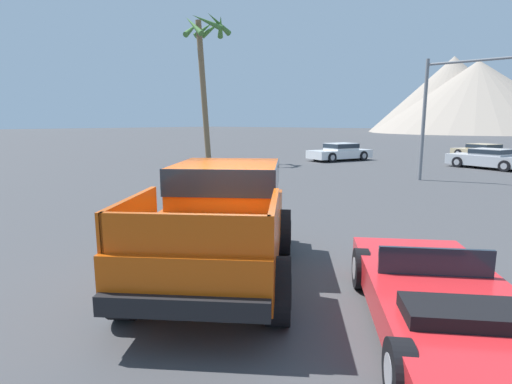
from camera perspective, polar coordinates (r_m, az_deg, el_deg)
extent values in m
plane|color=#424244|center=(7.28, -3.51, -11.69)|extent=(320.00, 320.00, 0.00)
cube|color=#CC4C0C|center=(6.84, -5.27, -5.58)|extent=(4.31, 5.03, 0.67)
cube|color=#CC4C0C|center=(7.60, -4.12, 1.41)|extent=(2.71, 2.76, 0.73)
cube|color=#1E2833|center=(7.58, -4.13, 2.40)|extent=(2.76, 2.82, 0.47)
cube|color=#CC4C0C|center=(5.74, -17.37, -3.11)|extent=(1.11, 1.60, 0.48)
cube|color=#CC4C0C|center=(5.32, 2.58, -3.66)|extent=(1.11, 1.60, 0.48)
cube|color=#CC4C0C|center=(4.60, -10.21, -6.00)|extent=(1.67, 1.16, 0.48)
cube|color=black|center=(9.19, -2.64, -2.89)|extent=(1.75, 1.24, 0.24)
cube|color=black|center=(4.72, -10.50, -15.90)|extent=(1.75, 1.24, 0.24)
cylinder|color=black|center=(8.54, -10.50, -5.30)|extent=(0.79, 0.95, 0.92)
cylinder|color=#232326|center=(8.54, -10.50, -5.30)|extent=(0.57, 0.62, 0.51)
cylinder|color=black|center=(8.25, 3.81, -5.70)|extent=(0.79, 0.95, 0.92)
cylinder|color=#232326|center=(8.25, 3.81, -5.70)|extent=(0.57, 0.62, 0.51)
cylinder|color=black|center=(5.93, -18.06, -12.58)|extent=(0.79, 0.95, 0.92)
cylinder|color=#232326|center=(5.93, -18.06, -12.58)|extent=(0.57, 0.62, 0.51)
cylinder|color=black|center=(5.50, 3.22, -13.91)|extent=(0.79, 0.95, 0.92)
cylinder|color=#232326|center=(5.50, 3.22, -13.91)|extent=(0.57, 0.62, 0.51)
cube|color=red|center=(5.76, 25.42, -14.50)|extent=(3.86, 4.75, 0.43)
cube|color=#1E2833|center=(6.05, 24.26, -9.08)|extent=(1.32, 0.84, 0.39)
cube|color=black|center=(4.97, 28.57, -15.00)|extent=(1.54, 1.28, 0.16)
cylinder|color=black|center=(6.85, 14.77, -10.51)|extent=(0.53, 0.68, 0.66)
cylinder|color=#9E9EA3|center=(6.85, 14.77, -10.51)|extent=(0.39, 0.43, 0.36)
cylinder|color=black|center=(7.28, 28.45, -10.17)|extent=(0.53, 0.68, 0.66)
cylinder|color=#9E9EA3|center=(7.28, 28.45, -10.17)|extent=(0.39, 0.43, 0.36)
cylinder|color=black|center=(4.39, 19.89, -23.19)|extent=(0.53, 0.68, 0.66)
cylinder|color=#9E9EA3|center=(4.39, 19.89, -23.19)|extent=(0.39, 0.43, 0.36)
cube|color=white|center=(28.78, 11.85, 5.35)|extent=(3.38, 4.91, 0.55)
cube|color=white|center=(28.82, 12.06, 6.37)|extent=(2.18, 2.37, 0.48)
cube|color=#1E2833|center=(28.82, 12.07, 6.48)|extent=(2.22, 2.42, 0.29)
cylinder|color=black|center=(27.23, 10.76, 4.86)|extent=(0.46, 0.70, 0.67)
cylinder|color=#9E9EA3|center=(27.23, 10.76, 4.86)|extent=(0.36, 0.43, 0.37)
cylinder|color=black|center=(28.56, 8.56, 5.16)|extent=(0.46, 0.70, 0.67)
cylinder|color=#9E9EA3|center=(28.56, 8.56, 5.16)|extent=(0.36, 0.43, 0.37)
cylinder|color=black|center=(29.12, 15.07, 5.02)|extent=(0.46, 0.70, 0.67)
cylinder|color=#9E9EA3|center=(29.12, 15.07, 5.02)|extent=(0.36, 0.43, 0.37)
cylinder|color=black|center=(30.37, 12.82, 5.30)|extent=(0.46, 0.70, 0.67)
cylinder|color=#9E9EA3|center=(30.37, 12.82, 5.30)|extent=(0.36, 0.43, 0.37)
cube|color=#B7BABF|center=(26.93, 30.23, 3.92)|extent=(4.63, 3.02, 0.60)
cube|color=#B7BABF|center=(26.85, 30.53, 4.94)|extent=(2.20, 2.04, 0.39)
cube|color=#1E2833|center=(26.84, 30.53, 5.03)|extent=(2.24, 2.09, 0.23)
cylinder|color=black|center=(26.83, 26.85, 3.84)|extent=(0.67, 0.41, 0.63)
cylinder|color=#9E9EA3|center=(26.83, 26.85, 3.84)|extent=(0.40, 0.33, 0.35)
cylinder|color=black|center=(28.31, 28.59, 3.97)|extent=(0.67, 0.41, 0.63)
cylinder|color=#9E9EA3|center=(28.31, 28.59, 3.97)|extent=(0.40, 0.33, 0.35)
cylinder|color=black|center=(25.61, 31.98, 3.16)|extent=(0.67, 0.41, 0.63)
cylinder|color=#9E9EA3|center=(25.61, 31.98, 3.16)|extent=(0.40, 0.33, 0.35)
cube|color=tan|center=(33.68, 29.56, 4.88)|extent=(4.50, 3.67, 0.52)
cube|color=tan|center=(33.59, 29.77, 5.64)|extent=(2.30, 2.22, 0.40)
cube|color=#1E2833|center=(33.59, 29.77, 5.73)|extent=(2.35, 2.27, 0.24)
cylinder|color=black|center=(33.95, 26.96, 4.92)|extent=(0.67, 0.53, 0.65)
cylinder|color=#9E9EA3|center=(33.95, 26.96, 4.92)|extent=(0.43, 0.39, 0.36)
cylinder|color=black|center=(35.17, 28.82, 4.91)|extent=(0.67, 0.53, 0.65)
cylinder|color=#9E9EA3|center=(35.17, 28.82, 4.91)|extent=(0.43, 0.39, 0.36)
cylinder|color=black|center=(32.22, 30.34, 4.43)|extent=(0.67, 0.53, 0.65)
cylinder|color=#9E9EA3|center=(32.22, 30.34, 4.43)|extent=(0.43, 0.39, 0.36)
cylinder|color=black|center=(33.51, 32.16, 4.43)|extent=(0.67, 0.53, 0.65)
cylinder|color=#9E9EA3|center=(33.51, 32.16, 4.43)|extent=(0.43, 0.39, 0.36)
cylinder|color=slate|center=(20.02, 22.82, 9.34)|extent=(0.16, 0.16, 5.45)
cylinder|color=slate|center=(19.68, 29.82, 16.07)|extent=(4.46, 0.11, 0.11)
cylinder|color=brown|center=(26.40, -7.48, 13.68)|extent=(0.36, 1.02, 8.85)
cone|color=#427533|center=(26.54, -5.34, 22.85)|extent=(0.47, 2.09, 1.15)
cone|color=#427533|center=(27.23, -5.09, 22.47)|extent=(1.51, 1.49, 1.20)
cone|color=#427533|center=(27.92, -6.34, 22.17)|extent=(1.59, 0.84, 1.13)
cone|color=#427533|center=(27.93, -7.44, 22.07)|extent=(1.08, 1.36, 1.21)
cone|color=#427533|center=(27.68, -9.10, 22.08)|extent=(0.90, 1.89, 1.38)
cone|color=#427533|center=(26.64, -8.92, 22.49)|extent=(1.76, 0.57, 1.47)
cone|color=#427533|center=(26.31, -7.02, 23.01)|extent=(1.51, 1.67, 1.03)
cone|color=gray|center=(113.17, 28.89, 11.79)|extent=(48.27, 48.27, 17.25)
cone|color=gray|center=(119.28, 26.15, 12.38)|extent=(41.15, 41.15, 19.43)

